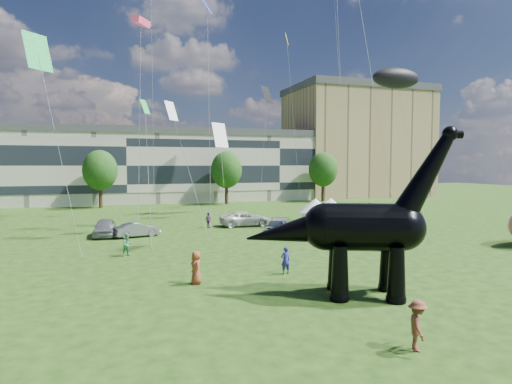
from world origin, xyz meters
name	(u,v)px	position (x,y,z in m)	size (l,w,h in m)	color
ground	(336,312)	(0.00, 0.00, 0.00)	(220.00, 220.00, 0.00)	#16330C
terrace_row	(126,168)	(-8.00, 62.00, 6.00)	(78.00, 11.00, 12.00)	beige
apartment_block	(356,145)	(40.00, 65.00, 11.00)	(28.00, 18.00, 22.00)	tan
tree_mid_left	(100,167)	(-12.00, 53.00, 6.29)	(5.20, 5.20, 9.44)	#382314
tree_mid_right	(226,167)	(8.00, 53.00, 6.29)	(5.20, 5.20, 9.44)	#382314
tree_far_right	(323,167)	(26.00, 53.00, 6.29)	(5.20, 5.20, 9.44)	#382314
dinosaur_sculpture	(356,230)	(2.16, 1.99, 3.37)	(10.60, 5.76, 8.91)	black
car_silver	(105,228)	(-10.59, 25.02, 0.81)	(1.90, 4.73, 1.61)	#A7A7AB
car_grey	(137,230)	(-7.74, 23.68, 0.67)	(1.42, 4.06, 1.34)	gray
car_white	(246,219)	(3.80, 27.42, 0.77)	(2.57, 5.57, 1.55)	silver
car_dark	(277,227)	(5.02, 20.93, 0.71)	(1.98, 4.86, 1.41)	#595960
gazebo_near	(315,206)	(12.35, 27.83, 1.94)	(5.24, 5.24, 2.77)	white
gazebo_far	(331,205)	(14.71, 28.57, 1.90)	(4.92, 4.92, 2.70)	white
visitors	(235,243)	(-1.18, 13.15, 0.89)	(47.14, 36.27, 1.87)	navy
kites	(337,41)	(8.43, 15.78, 17.04)	(59.67, 46.21, 29.39)	red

